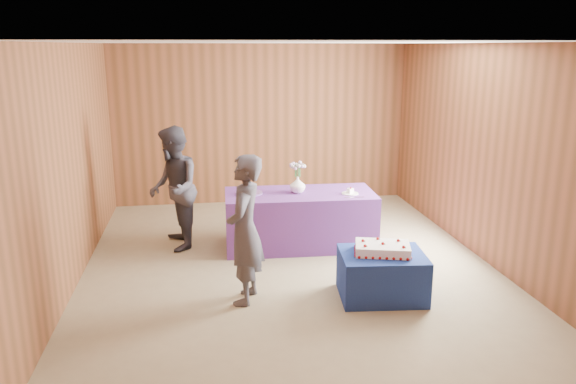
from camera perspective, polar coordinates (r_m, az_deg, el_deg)
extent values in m
plane|color=gray|center=(7.13, 0.00, -7.28)|extent=(6.00, 6.00, 0.00)
cube|color=brown|center=(9.68, -2.75, 6.84)|extent=(5.00, 0.04, 2.70)
cube|color=brown|center=(3.91, 6.82, -5.15)|extent=(5.00, 0.04, 2.70)
cube|color=brown|center=(6.83, -21.22, 2.55)|extent=(0.04, 6.00, 2.70)
cube|color=brown|center=(7.54, 19.17, 3.80)|extent=(0.04, 6.00, 2.70)
cube|color=white|center=(6.61, 0.00, 14.96)|extent=(5.00, 6.00, 0.04)
cube|color=navy|center=(6.24, 9.52, -8.34)|extent=(0.97, 0.79, 0.50)
cube|color=#5C2F81|center=(7.64, 1.20, -2.80)|extent=(2.03, 0.97, 0.75)
cube|color=white|center=(6.14, 9.58, -5.68)|extent=(0.65, 0.52, 0.11)
sphere|color=#950B0B|center=(5.96, 6.89, -6.59)|extent=(0.03, 0.03, 0.03)
sphere|color=#950B0B|center=(6.00, 12.41, -6.70)|extent=(0.03, 0.03, 0.03)
sphere|color=#950B0B|center=(6.32, 6.86, -5.34)|extent=(0.03, 0.03, 0.03)
sphere|color=#950B0B|center=(6.36, 12.06, -5.45)|extent=(0.03, 0.03, 0.03)
sphere|color=#950B0B|center=(6.02, 8.01, -5.34)|extent=(0.03, 0.03, 0.03)
cone|color=#114E21|center=(6.03, 8.22, -5.42)|extent=(0.02, 0.03, 0.02)
sphere|color=#950B0B|center=(6.21, 10.98, -4.83)|extent=(0.03, 0.03, 0.03)
cone|color=#114E21|center=(6.22, 11.18, -4.91)|extent=(0.02, 0.03, 0.02)
sphere|color=#950B0B|center=(6.12, 9.60, -5.07)|extent=(0.03, 0.03, 0.03)
cone|color=#114E21|center=(6.13, 9.81, -5.15)|extent=(0.02, 0.03, 0.02)
imported|color=white|center=(7.51, 0.98, 0.74)|extent=(0.25, 0.25, 0.22)
cylinder|color=#27632A|center=(7.47, 1.25, 2.11)|extent=(0.01, 0.01, 0.15)
sphere|color=#BEA1D0|center=(7.47, 1.66, 2.68)|extent=(0.05, 0.05, 0.05)
cylinder|color=#27632A|center=(7.49, 1.19, 2.14)|extent=(0.01, 0.01, 0.15)
sphere|color=silver|center=(7.51, 1.51, 2.75)|extent=(0.05, 0.05, 0.05)
cylinder|color=#27632A|center=(7.50, 1.08, 2.16)|extent=(0.01, 0.01, 0.15)
sphere|color=#BEA1D0|center=(7.53, 1.22, 2.79)|extent=(0.05, 0.05, 0.05)
cylinder|color=#27632A|center=(7.50, 0.94, 2.16)|extent=(0.01, 0.01, 0.15)
sphere|color=silver|center=(7.54, 0.87, 2.80)|extent=(0.05, 0.05, 0.05)
cylinder|color=#27632A|center=(7.49, 0.81, 2.15)|extent=(0.01, 0.01, 0.15)
sphere|color=#BEA1D0|center=(7.52, 0.55, 2.77)|extent=(0.05, 0.05, 0.05)
cylinder|color=#27632A|center=(7.48, 0.73, 2.13)|extent=(0.01, 0.01, 0.15)
sphere|color=silver|center=(7.48, 0.35, 2.71)|extent=(0.05, 0.05, 0.05)
cylinder|color=#27632A|center=(7.46, 0.71, 2.10)|extent=(0.01, 0.01, 0.15)
sphere|color=#BEA1D0|center=(7.44, 0.31, 2.64)|extent=(0.05, 0.05, 0.05)
cylinder|color=#27632A|center=(7.44, 0.77, 2.07)|extent=(0.01, 0.01, 0.15)
sphere|color=silver|center=(7.40, 0.46, 2.57)|extent=(0.05, 0.05, 0.05)
cylinder|color=#27632A|center=(7.43, 0.89, 2.05)|extent=(0.01, 0.01, 0.15)
sphere|color=#BEA1D0|center=(7.37, 0.75, 2.53)|extent=(0.05, 0.05, 0.05)
cylinder|color=#27632A|center=(7.43, 1.03, 2.05)|extent=(0.01, 0.01, 0.15)
sphere|color=silver|center=(7.37, 1.10, 2.52)|extent=(0.05, 0.05, 0.05)
cylinder|color=#27632A|center=(7.44, 1.16, 2.06)|extent=(0.01, 0.01, 0.15)
sphere|color=#BEA1D0|center=(7.38, 1.43, 2.55)|extent=(0.05, 0.05, 0.05)
cylinder|color=#27632A|center=(7.45, 1.24, 2.08)|extent=(0.01, 0.01, 0.15)
sphere|color=silver|center=(7.42, 1.63, 2.61)|extent=(0.05, 0.05, 0.05)
cylinder|color=#6F4B96|center=(7.50, -3.98, -0.10)|extent=(0.47, 0.47, 0.02)
cylinder|color=white|center=(7.52, 6.33, -0.15)|extent=(0.25, 0.25, 0.01)
cube|color=white|center=(7.51, 6.34, 0.14)|extent=(0.10, 0.09, 0.06)
sphere|color=#950B0B|center=(7.48, 6.39, 0.43)|extent=(0.03, 0.03, 0.03)
cube|color=#B3B4B8|center=(7.34, 6.76, -0.54)|extent=(0.26, 0.03, 0.00)
imported|color=#3E3D48|center=(5.89, -4.40, -3.85)|extent=(0.53, 0.67, 1.60)
imported|color=#35343E|center=(7.58, -11.53, 0.33)|extent=(0.73, 0.88, 1.65)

